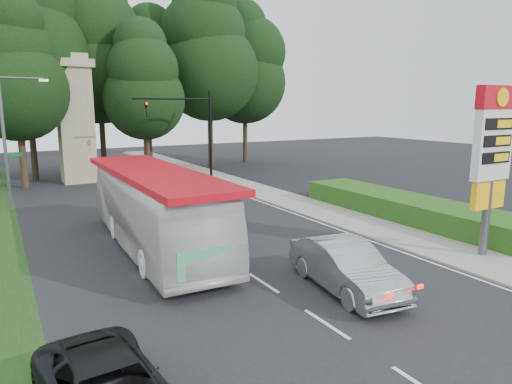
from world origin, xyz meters
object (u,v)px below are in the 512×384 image
monument (75,118)px  transit_bus (155,210)px  traffic_signal_mast (195,125)px  gas_station_pylon (492,148)px  sedan_silver (346,267)px  streetlight_signs (8,134)px

monument → transit_bus: size_ratio=0.82×
traffic_signal_mast → transit_bus: traffic_signal_mast is taller
gas_station_pylon → sedan_silver: gas_station_pylon is taller
traffic_signal_mast → monument: bearing=142.0°
streetlight_signs → transit_bus: bearing=-67.8°
sedan_silver → traffic_signal_mast: bearing=88.5°
sedan_silver → monument: bearing=106.2°
gas_station_pylon → streetlight_signs: 25.74m
traffic_signal_mast → sedan_silver: 22.46m
monument → transit_bus: (0.01, -20.24, -3.39)m
traffic_signal_mast → streetlight_signs: bearing=-171.1°
transit_bus → sedan_silver: (4.09, -7.60, -0.89)m
sedan_silver → gas_station_pylon: bearing=6.5°
traffic_signal_mast → sedan_silver: traffic_signal_mast is taller
streetlight_signs → sedan_silver: streetlight_signs is taller
traffic_signal_mast → streetlight_signs: size_ratio=0.90×
gas_station_pylon → streetlight_signs: size_ratio=0.86×
streetlight_signs → monument: monument is taller
gas_station_pylon → streetlight_signs: (-16.19, 20.01, -0.01)m
gas_station_pylon → traffic_signal_mast: 22.29m
sedan_silver → transit_bus: bearing=126.1°
gas_station_pylon → sedan_silver: bearing=178.7°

